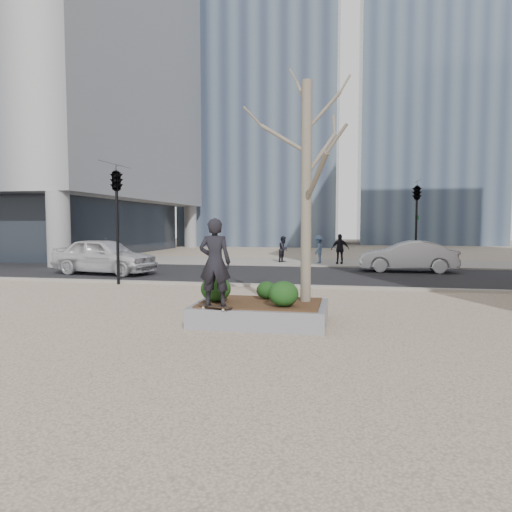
% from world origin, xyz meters
% --- Properties ---
extents(ground, '(120.00, 120.00, 0.00)m').
position_xyz_m(ground, '(0.00, 0.00, 0.00)').
color(ground, '#BFA98C').
rests_on(ground, ground).
extents(street, '(60.00, 8.00, 0.02)m').
position_xyz_m(street, '(0.00, 10.00, 0.01)').
color(street, black).
rests_on(street, ground).
extents(far_sidewalk, '(60.00, 6.00, 0.02)m').
position_xyz_m(far_sidewalk, '(0.00, 17.00, 0.01)').
color(far_sidewalk, gray).
rests_on(far_sidewalk, ground).
extents(planter, '(3.00, 2.00, 0.45)m').
position_xyz_m(planter, '(1.00, 0.00, 0.23)').
color(planter, gray).
rests_on(planter, ground).
extents(planter_mulch, '(2.70, 1.70, 0.04)m').
position_xyz_m(planter_mulch, '(1.00, 0.00, 0.47)').
color(planter_mulch, '#382314').
rests_on(planter_mulch, planter).
extents(sycamore_tree, '(2.80, 2.80, 6.60)m').
position_xyz_m(sycamore_tree, '(2.00, 0.30, 3.79)').
color(sycamore_tree, gray).
rests_on(sycamore_tree, planter_mulch).
extents(shrub_left, '(0.69, 0.69, 0.59)m').
position_xyz_m(shrub_left, '(-0.02, -0.17, 0.78)').
color(shrub_left, black).
rests_on(shrub_left, planter_mulch).
extents(shrub_middle, '(0.49, 0.49, 0.42)m').
position_xyz_m(shrub_middle, '(1.07, 0.41, 0.70)').
color(shrub_middle, '#163611').
rests_on(shrub_middle, planter_mulch).
extents(shrub_right, '(0.65, 0.65, 0.55)m').
position_xyz_m(shrub_right, '(1.59, -0.49, 0.77)').
color(shrub_right, '#153F14').
rests_on(shrub_right, planter_mulch).
extents(skateboard, '(0.80, 0.45, 0.08)m').
position_xyz_m(skateboard, '(0.17, -0.88, 0.49)').
color(skateboard, black).
rests_on(skateboard, planter).
extents(skateboarder, '(0.70, 0.48, 1.87)m').
position_xyz_m(skateboarder, '(0.17, -0.88, 1.46)').
color(skateboarder, black).
rests_on(skateboarder, skateboard).
extents(police_car, '(5.05, 2.67, 1.64)m').
position_xyz_m(police_car, '(-7.76, 8.62, 0.84)').
color(police_car, silver).
rests_on(police_car, street).
extents(car_silver, '(4.46, 1.62, 1.46)m').
position_xyz_m(car_silver, '(5.79, 12.28, 0.75)').
color(car_silver, '#A9ACB2').
rests_on(car_silver, street).
extents(pedestrian_a, '(0.82, 0.91, 1.53)m').
position_xyz_m(pedestrian_a, '(-0.68, 16.59, 0.79)').
color(pedestrian_a, black).
rests_on(pedestrian_a, far_sidewalk).
extents(pedestrian_b, '(0.80, 1.13, 1.59)m').
position_xyz_m(pedestrian_b, '(1.40, 16.28, 0.82)').
color(pedestrian_b, '#445C7B').
rests_on(pedestrian_b, far_sidewalk).
extents(pedestrian_c, '(1.05, 0.58, 1.70)m').
position_xyz_m(pedestrian_c, '(2.63, 15.83, 0.87)').
color(pedestrian_c, black).
rests_on(pedestrian_c, far_sidewalk).
extents(traffic_light_near, '(0.60, 2.48, 4.50)m').
position_xyz_m(traffic_light_near, '(-5.50, 5.60, 2.25)').
color(traffic_light_near, black).
rests_on(traffic_light_near, ground).
extents(traffic_light_far, '(0.60, 2.48, 4.50)m').
position_xyz_m(traffic_light_far, '(6.50, 14.60, 2.25)').
color(traffic_light_far, black).
rests_on(traffic_light_far, ground).
extents(building_glass_a, '(16.00, 16.00, 45.00)m').
position_xyz_m(building_glass_a, '(-6.00, 42.00, 22.50)').
color(building_glass_a, slate).
rests_on(building_glass_a, ground).
extents(building_glass_b, '(15.00, 15.00, 55.00)m').
position_xyz_m(building_glass_b, '(12.00, 48.00, 27.50)').
color(building_glass_b, slate).
rests_on(building_glass_b, ground).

